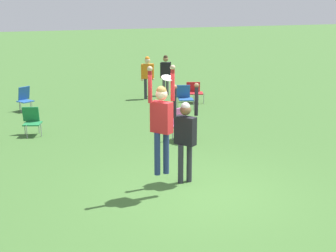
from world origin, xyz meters
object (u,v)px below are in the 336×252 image
object	(u,v)px
camping_chair_2	(25,98)
person_spectator_near	(166,72)
person_defending	(185,131)
camping_chair_5	(32,120)
frisbee	(167,78)
camping_chair_1	(185,96)
person_spectator_far	(148,73)
person_jumping	(162,118)
camping_chair_3	(195,91)
camping_chair_0	(182,122)

from	to	relation	value
camping_chair_2	person_spectator_near	xyz separation A→B (m)	(5.86, 0.63, 0.52)
person_defending	camping_chair_5	bearing A→B (deg)	173.37
frisbee	camping_chair_1	distance (m)	8.24
person_spectator_far	camping_chair_2	bearing A→B (deg)	-158.97
person_defending	camping_chair_5	distance (m)	5.86
person_jumping	camping_chair_3	bearing A→B (deg)	-63.16
camping_chair_1	camping_chair_2	world-z (taller)	camping_chair_2
camping_chair_1	person_jumping	bearing A→B (deg)	80.83
camping_chair_0	camping_chair_3	size ratio (longest dim) A/B	1.17
person_defending	camping_chair_3	xyz separation A→B (m)	(4.08, 7.49, -0.70)
person_defending	camping_chair_3	world-z (taller)	person_defending
person_jumping	frisbee	xyz separation A→B (m)	(0.15, 0.07, 0.77)
person_jumping	camping_chair_2	distance (m)	9.34
frisbee	camping_chair_3	bearing A→B (deg)	59.36
camping_chair_1	camping_chair_5	world-z (taller)	camping_chair_1
frisbee	person_defending	bearing A→B (deg)	33.95
frisbee	person_spectator_near	world-z (taller)	frisbee
person_jumping	camping_chair_3	size ratio (longest dim) A/B	2.75
person_jumping	camping_chair_2	world-z (taller)	person_jumping
person_jumping	camping_chair_5	size ratio (longest dim) A/B	2.62
camping_chair_1	person_spectator_far	xyz separation A→B (m)	(-0.57, 2.27, 0.56)
frisbee	camping_chair_0	bearing A→B (deg)	60.20
camping_chair_0	person_spectator_near	bearing A→B (deg)	-133.68
person_defending	person_spectator_near	bearing A→B (deg)	126.84
camping_chair_0	person_spectator_far	distance (m)	6.09
camping_chair_0	person_defending	bearing A→B (deg)	41.90
camping_chair_1	person_spectator_far	distance (m)	2.40
person_defending	person_spectator_far	world-z (taller)	person_defending
camping_chair_3	camping_chair_5	xyz separation A→B (m)	(-6.56, -2.23, 0.01)
camping_chair_0	person_spectator_far	xyz separation A→B (m)	(1.31, 5.93, 0.51)
person_jumping	frisbee	size ratio (longest dim) A/B	9.42
camping_chair_0	camping_chair_3	bearing A→B (deg)	-145.14
frisbee	camping_chair_2	world-z (taller)	frisbee
person_defending	camping_chair_5	size ratio (longest dim) A/B	2.61
person_spectator_near	person_spectator_far	size ratio (longest dim) A/B	0.98
person_jumping	person_spectator_near	bearing A→B (deg)	-55.99
camping_chair_2	person_jumping	bearing A→B (deg)	70.57
person_spectator_far	camping_chair_5	bearing A→B (deg)	-126.27
frisbee	camping_chair_0	distance (m)	4.32
person_defending	frisbee	size ratio (longest dim) A/B	9.37
person_defending	person_spectator_near	distance (m)	9.99
person_defending	frisbee	distance (m)	1.43
person_defending	camping_chair_2	distance (m)	8.99
frisbee	camping_chair_1	xyz separation A→B (m)	(3.82, 7.05, -1.92)
frisbee	camping_chair_1	bearing A→B (deg)	61.58
frisbee	camping_chair_2	xyz separation A→B (m)	(-1.64, 9.08, -1.91)
camping_chair_0	camping_chair_2	size ratio (longest dim) A/B	1.06
camping_chair_0	camping_chair_5	xyz separation A→B (m)	(-3.83, 2.28, -0.07)
frisbee	person_spectator_far	size ratio (longest dim) A/B	0.13
person_defending	camping_chair_0	bearing A→B (deg)	123.87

